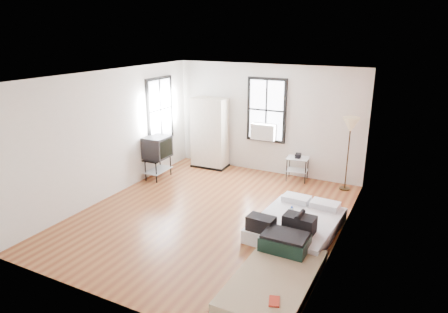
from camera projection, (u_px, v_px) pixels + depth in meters
The scene contains 8 objects.
ground at pixel (211, 215), 8.11m from camera, with size 6.00×6.00×0.00m, color brown.
room_shell at pixel (229, 129), 7.79m from camera, with size 5.02×6.02×2.80m.
mattress_main at pixel (296, 223), 7.42m from camera, with size 1.49×1.95×0.60m.
mattress_bare at pixel (277, 270), 6.03m from camera, with size 1.09×2.05×0.44m.
wardrobe at pixel (210, 133), 10.72m from camera, with size 0.98×0.60×1.89m.
side_table at pixel (298, 162), 9.87m from camera, with size 0.57×0.48×0.69m.
floor_lamp at pixel (350, 128), 8.98m from camera, with size 0.37×0.37×1.72m.
tv_stand at pixel (157, 149), 9.92m from camera, with size 0.56×0.78×1.08m.
Camera 1 is at (3.59, -6.44, 3.60)m, focal length 32.00 mm.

